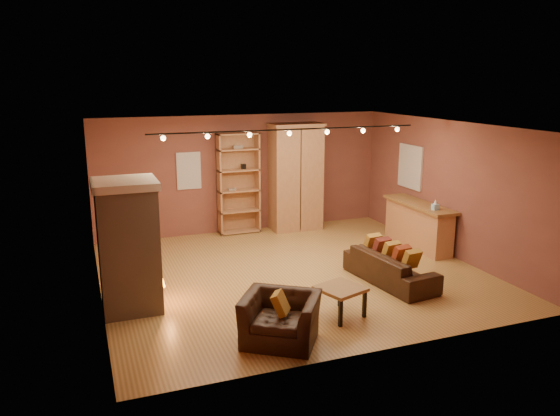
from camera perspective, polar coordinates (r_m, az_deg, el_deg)
name	(u,v)px	position (r m, az deg, el deg)	size (l,w,h in m)	color
floor	(293,273)	(10.53, 1.33, -6.80)	(7.00, 7.00, 0.00)	olive
ceiling	(293,126)	(9.91, 1.42, 8.56)	(7.00, 7.00, 0.00)	brown
back_wall	(243,174)	(13.14, -3.93, 3.61)	(7.00, 0.02, 2.80)	brown
left_wall	(95,219)	(9.43, -18.77, -1.05)	(0.02, 6.50, 2.80)	brown
right_wall	(449,189)	(11.86, 17.27, 1.95)	(0.02, 6.50, 2.80)	brown
fireplace	(129,246)	(8.96, -15.52, -3.82)	(1.01, 0.98, 2.12)	tan
back_window	(189,171)	(12.79, -9.52, 3.86)	(0.56, 0.04, 0.86)	beige
bookcase	(238,182)	(13.01, -4.44, 2.69)	(0.98, 0.38, 2.40)	#AF7D55
armoire	(296,177)	(13.26, 1.64, 3.28)	(1.27, 0.72, 2.59)	#AF7D55
bar_counter	(418,225)	(12.35, 14.22, -1.70)	(0.56, 2.06, 0.99)	tan
tissue_box	(435,206)	(11.69, 15.91, 0.25)	(0.12, 0.12, 0.21)	#89BDDC
right_window	(410,167)	(12.92, 13.47, 4.22)	(0.05, 0.90, 1.00)	beige
loveseat	(390,262)	(10.14, 11.46, -5.52)	(0.80, 1.98, 0.79)	black
armchair	(280,311)	(7.80, 0.05, -10.69)	(1.25, 1.15, 0.92)	black
coffee_table	(341,291)	(8.63, 6.35, -8.65)	(0.81, 0.81, 0.48)	olive
track_rail	(289,131)	(10.11, 0.99, 8.00)	(5.20, 0.09, 0.13)	black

